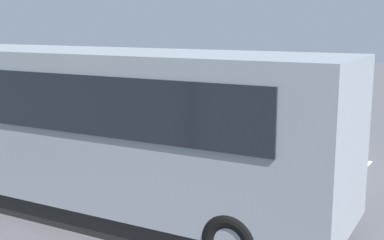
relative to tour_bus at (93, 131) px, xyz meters
The scene contains 12 objects.
ground_plane 5.40m from the tour_bus, 112.88° to the right, with size 80.00×80.00×0.00m, color #4C4C51.
tour_bus is the anchor object (origin of this frame).
spectator_far_left 3.44m from the tour_bus, 121.01° to the right, with size 0.58×0.35×1.67m.
spectator_left 2.73m from the tour_bus, 103.47° to the right, with size 0.58×0.37×1.78m.
spectator_centre 2.96m from the tour_bus, 81.92° to the right, with size 0.57×0.31×1.82m.
spectator_right 3.19m from the tour_bus, 59.58° to the right, with size 0.57×0.31×1.73m.
spectator_far_right 3.89m from the tour_bus, 43.05° to the right, with size 0.57×0.38×1.82m.
parked_motorcycle_silver 3.41m from the tour_bus, 142.76° to the right, with size 2.04×0.68×0.99m.
stunt_motorcycle 7.08m from the tour_bus, 78.43° to the right, with size 2.06×0.60×1.62m.
bay_line_a 6.50m from the tour_bus, 128.65° to the right, with size 0.21×3.86×0.01m.
bay_line_b 5.38m from the tour_bus, 106.58° to the right, with size 0.24×4.69×0.01m.
bay_line_c 5.28m from the tour_bus, 78.45° to the right, with size 0.22×4.09×0.01m.
Camera 1 is at (-5.05, 12.14, 3.75)m, focal length 47.91 mm.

